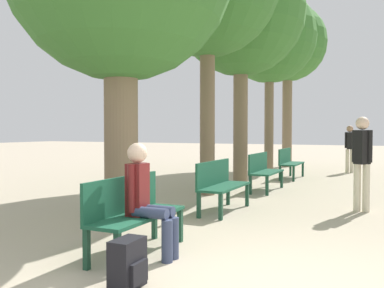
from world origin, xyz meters
TOP-DOWN VIEW (x-y plane):
  - bench_row_0 at (-1.64, 0.57)m, footprint 0.48×1.50m
  - bench_row_1 at (-1.64, 3.45)m, footprint 0.48×1.50m
  - bench_row_2 at (-1.64, 6.33)m, footprint 0.48×1.50m
  - bench_row_3 at (-1.64, 9.21)m, footprint 0.48×1.50m
  - tree_row_2 at (-2.63, 7.56)m, footprint 3.50×3.50m
  - tree_row_3 at (-2.63, 10.61)m, footprint 3.14×3.14m
  - tree_row_4 at (-2.63, 13.42)m, footprint 3.06×3.06m
  - person_seated at (-1.41, 0.52)m, footprint 0.60×0.34m
  - backpack at (-1.06, -0.39)m, footprint 0.25×0.36m
  - pedestrian_near at (0.66, 4.50)m, footprint 0.34×0.30m
  - pedestrian_mid at (-0.14, 11.88)m, footprint 0.33×0.23m

SIDE VIEW (x-z plane):
  - backpack at x=-1.06m, z-range 0.00..0.45m
  - bench_row_0 at x=-1.64m, z-range 0.08..0.98m
  - bench_row_1 at x=-1.64m, z-range 0.08..0.98m
  - bench_row_2 at x=-1.64m, z-range 0.08..0.98m
  - bench_row_3 at x=-1.64m, z-range 0.08..0.98m
  - person_seated at x=-1.41m, z-range 0.04..1.36m
  - pedestrian_mid at x=-0.14m, z-range 0.12..1.73m
  - pedestrian_near at x=0.66m, z-range 0.12..1.82m
  - tree_row_3 at x=-2.63m, z-range 1.50..7.70m
  - tree_row_2 at x=-2.63m, z-range 1.44..7.88m
  - tree_row_4 at x=-2.63m, z-range 1.64..8.11m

